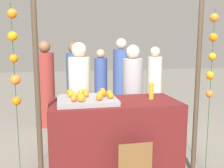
% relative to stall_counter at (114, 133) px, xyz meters
% --- Properties ---
extents(ground_plane, '(24.00, 24.00, 0.00)m').
position_rel_stall_counter_xyz_m(ground_plane, '(0.00, 0.00, -0.43)').
color(ground_plane, gray).
extents(stall_counter, '(1.65, 0.79, 0.86)m').
position_rel_stall_counter_xyz_m(stall_counter, '(0.00, 0.00, 0.00)').
color(stall_counter, '#5B1919').
rests_on(stall_counter, ground_plane).
extents(orange_tray, '(0.73, 0.60, 0.06)m').
position_rel_stall_counter_xyz_m(orange_tray, '(-0.35, 0.00, 0.46)').
color(orange_tray, gray).
rests_on(orange_tray, stall_counter).
extents(orange_0, '(0.08, 0.08, 0.08)m').
position_rel_stall_counter_xyz_m(orange_0, '(-0.41, 0.18, 0.53)').
color(orange_0, orange).
rests_on(orange_0, orange_tray).
extents(orange_1, '(0.08, 0.08, 0.08)m').
position_rel_stall_counter_xyz_m(orange_1, '(-0.55, 0.07, 0.53)').
color(orange_1, orange).
rests_on(orange_1, orange_tray).
extents(orange_2, '(0.08, 0.08, 0.08)m').
position_rel_stall_counter_xyz_m(orange_2, '(-0.51, -0.01, 0.53)').
color(orange_2, orange).
rests_on(orange_2, orange_tray).
extents(orange_3, '(0.08, 0.08, 0.08)m').
position_rel_stall_counter_xyz_m(orange_3, '(-0.56, 0.18, 0.53)').
color(orange_3, orange).
rests_on(orange_3, orange_tray).
extents(orange_4, '(0.07, 0.07, 0.07)m').
position_rel_stall_counter_xyz_m(orange_4, '(-0.07, -0.11, 0.53)').
color(orange_4, orange).
rests_on(orange_4, orange_tray).
extents(orange_5, '(0.08, 0.08, 0.08)m').
position_rel_stall_counter_xyz_m(orange_5, '(-0.36, 0.04, 0.53)').
color(orange_5, orange).
rests_on(orange_5, orange_tray).
extents(orange_6, '(0.07, 0.07, 0.07)m').
position_rel_stall_counter_xyz_m(orange_6, '(-0.11, 0.25, 0.52)').
color(orange_6, orange).
rests_on(orange_6, orange_tray).
extents(orange_7, '(0.09, 0.09, 0.09)m').
position_rel_stall_counter_xyz_m(orange_7, '(-0.18, -0.04, 0.53)').
color(orange_7, orange).
rests_on(orange_7, orange_tray).
extents(orange_8, '(0.08, 0.08, 0.08)m').
position_rel_stall_counter_xyz_m(orange_8, '(-0.44, -0.10, 0.53)').
color(orange_8, orange).
rests_on(orange_8, orange_tray).
extents(orange_9, '(0.09, 0.09, 0.09)m').
position_rel_stall_counter_xyz_m(orange_9, '(-0.07, -0.00, 0.53)').
color(orange_9, orange).
rests_on(orange_9, orange_tray).
extents(orange_10, '(0.09, 0.09, 0.09)m').
position_rel_stall_counter_xyz_m(orange_10, '(-0.14, 0.05, 0.53)').
color(orange_10, orange).
rests_on(orange_10, orange_tray).
extents(orange_11, '(0.09, 0.09, 0.09)m').
position_rel_stall_counter_xyz_m(orange_11, '(-0.22, -0.18, 0.53)').
color(orange_11, orange).
rests_on(orange_11, orange_tray).
extents(orange_12, '(0.08, 0.08, 0.08)m').
position_rel_stall_counter_xyz_m(orange_12, '(-0.53, -0.19, 0.53)').
color(orange_12, orange).
rests_on(orange_12, orange_tray).
extents(orange_13, '(0.07, 0.07, 0.07)m').
position_rel_stall_counter_xyz_m(orange_13, '(-0.36, 0.22, 0.53)').
color(orange_13, orange).
rests_on(orange_13, orange_tray).
extents(orange_14, '(0.09, 0.09, 0.09)m').
position_rel_stall_counter_xyz_m(orange_14, '(-0.44, -0.22, 0.53)').
color(orange_14, orange).
rests_on(orange_14, orange_tray).
extents(juice_bottle, '(0.07, 0.07, 0.23)m').
position_rel_stall_counter_xyz_m(juice_bottle, '(0.51, 0.03, 0.54)').
color(juice_bottle, orange).
rests_on(juice_bottle, stall_counter).
extents(chalkboard_sign, '(0.39, 0.03, 0.52)m').
position_rel_stall_counter_xyz_m(chalkboard_sign, '(0.12, -0.57, -0.18)').
color(chalkboard_sign, brown).
rests_on(chalkboard_sign, ground_plane).
extents(vendor_left, '(0.32, 0.32, 1.61)m').
position_rel_stall_counter_xyz_m(vendor_left, '(-0.39, 0.65, 0.32)').
color(vendor_left, beige).
rests_on(vendor_left, ground_plane).
extents(vendor_right, '(0.32, 0.32, 1.57)m').
position_rel_stall_counter_xyz_m(vendor_right, '(0.45, 0.70, 0.30)').
color(vendor_right, '#99999E').
rests_on(vendor_right, ground_plane).
extents(crowd_person_0, '(0.33, 0.33, 1.65)m').
position_rel_stall_counter_xyz_m(crowd_person_0, '(-0.95, 1.82, 0.34)').
color(crowd_person_0, maroon).
rests_on(crowd_person_0, ground_plane).
extents(crowd_person_1, '(0.34, 0.34, 1.71)m').
position_rel_stall_counter_xyz_m(crowd_person_1, '(0.61, 2.17, 0.37)').
color(crowd_person_1, '#384C8C').
rests_on(crowd_person_1, ground_plane).
extents(crowd_person_2, '(0.32, 0.32, 1.62)m').
position_rel_stall_counter_xyz_m(crowd_person_2, '(-0.39, 2.28, 0.32)').
color(crowd_person_2, '#384C8C').
rests_on(crowd_person_2, ground_plane).
extents(crowd_person_3, '(0.31, 0.31, 1.53)m').
position_rel_stall_counter_xyz_m(crowd_person_3, '(1.27, 1.90, 0.28)').
color(crowd_person_3, beige).
rests_on(crowd_person_3, ground_plane).
extents(crowd_person_4, '(0.29, 0.29, 1.47)m').
position_rel_stall_counter_xyz_m(crowd_person_4, '(0.23, 2.57, 0.26)').
color(crowd_person_4, '#384C8C').
rests_on(crowd_person_4, ground_plane).
extents(canopy_post_left, '(0.06, 0.06, 2.10)m').
position_rel_stall_counter_xyz_m(canopy_post_left, '(-0.91, -0.43, 0.62)').
color(canopy_post_left, '#473828').
rests_on(canopy_post_left, ground_plane).
extents(canopy_post_right, '(0.06, 0.06, 2.10)m').
position_rel_stall_counter_xyz_m(canopy_post_right, '(0.91, -0.43, 0.62)').
color(canopy_post_right, '#473828').
rests_on(canopy_post_right, ground_plane).
extents(garland_strand_left, '(0.10, 0.11, 1.98)m').
position_rel_stall_counter_xyz_m(garland_strand_left, '(-1.12, -0.43, 1.00)').
color(garland_strand_left, '#2D4C23').
rests_on(garland_strand_left, ground_plane).
extents(garland_strand_right, '(0.11, 0.11, 1.98)m').
position_rel_stall_counter_xyz_m(garland_strand_right, '(1.04, -0.48, 1.04)').
color(garland_strand_right, '#2D4C23').
rests_on(garland_strand_right, ground_plane).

